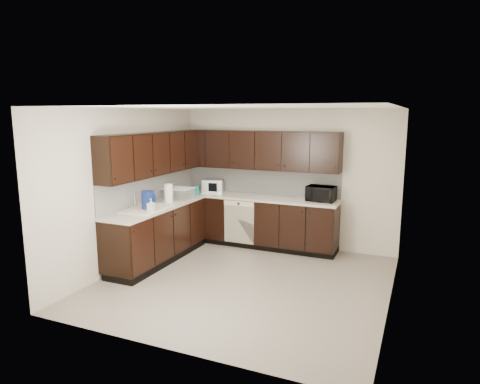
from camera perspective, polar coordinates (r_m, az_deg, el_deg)
name	(u,v)px	position (r m, az deg, el deg)	size (l,w,h in m)	color
floor	(245,282)	(6.38, 0.63, -11.88)	(4.00, 4.00, 0.00)	gray
ceiling	(245,108)	(5.91, 0.68, 11.17)	(4.00, 4.00, 0.00)	white
wall_back	(287,179)	(7.88, 6.27, 1.78)	(4.00, 0.02, 2.50)	beige
wall_left	(129,188)	(7.03, -14.57, 0.47)	(0.02, 4.00, 2.50)	beige
wall_right	(395,210)	(5.58, 19.97, -2.33)	(0.02, 4.00, 2.50)	beige
wall_front	(167,234)	(4.30, -9.72, -5.54)	(4.00, 0.02, 2.50)	beige
lower_cabinets	(216,229)	(7.61, -3.15, -4.93)	(3.00, 2.80, 0.90)	black
countertop	(216,201)	(7.49, -3.22, -1.19)	(3.03, 2.83, 0.04)	beige
backsplash	(211,184)	(7.72, -3.93, 1.11)	(3.00, 2.80, 0.48)	#B8B8B4
upper_cabinets	(213,152)	(7.49, -3.60, 5.39)	(3.00, 2.80, 0.70)	black
dishwasher	(239,219)	(7.71, -0.12, -3.68)	(0.58, 0.04, 0.78)	beige
sink	(146,213)	(6.90, -12.40, -2.75)	(0.54, 0.82, 0.42)	beige
microwave	(321,194)	(7.46, 10.75, -0.22)	(0.48, 0.32, 0.26)	black
soap_bottle_a	(151,205)	(6.64, -11.77, -1.76)	(0.10, 0.10, 0.22)	gray
soap_bottle_b	(172,191)	(7.77, -9.09, 0.17)	(0.09, 0.09, 0.24)	gray
toaster_oven	(213,186)	(8.20, -3.64, 0.83)	(0.39, 0.29, 0.25)	silver
storage_bin	(178,193)	(7.65, -8.21, -0.18)	(0.47, 0.35, 0.19)	silver
blue_pitcher	(148,200)	(6.80, -12.16, -1.11)	(0.20, 0.20, 0.30)	navy
teal_tumbler	(197,191)	(7.92, -5.79, 0.20)	(0.08, 0.08, 0.18)	#0C8589
paper_towel_roll	(169,193)	(7.31, -9.51, -0.17)	(0.14, 0.14, 0.32)	white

